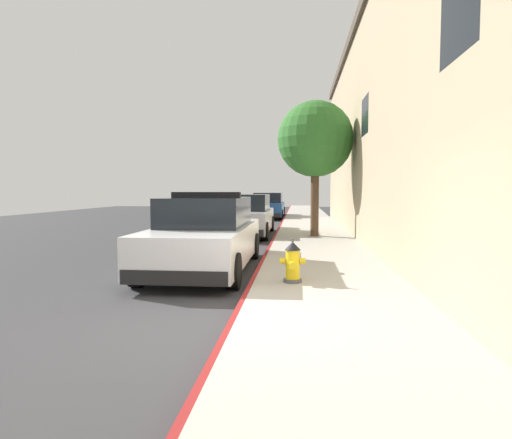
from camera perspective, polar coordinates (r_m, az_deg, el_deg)
name	(u,v)px	position (r m, az deg, el deg)	size (l,w,h in m)	color
ground_plane	(149,240)	(16.32, -13.94, -2.64)	(28.33, 60.00, 0.20)	#353538
sidewalk_pavement	(314,237)	(15.38, 7.65, -2.32)	(2.64, 60.00, 0.14)	#ADA89E
curb_painted_edge	(275,237)	(15.39, 2.57, -2.29)	(0.08, 60.00, 0.14)	maroon
storefront_building	(465,120)	(13.78, 25.77, 11.70)	(5.76, 26.32, 7.35)	tan
police_cruiser	(206,236)	(9.36, -6.61, -2.13)	(1.94, 4.84, 1.68)	white
parked_car_silver_ahead	(246,216)	(16.53, -1.35, 0.48)	(1.94, 4.84, 1.56)	#B2B5BA
parked_car_dark_far	(268,206)	(26.62, 1.62, 1.76)	(1.94, 4.84, 1.56)	navy
fire_hydrant	(293,262)	(7.50, 4.84, -5.60)	(0.44, 0.40, 0.76)	#4C4C51
street_tree	(315,140)	(15.15, 7.80, 10.36)	(2.58, 2.58, 4.62)	brown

